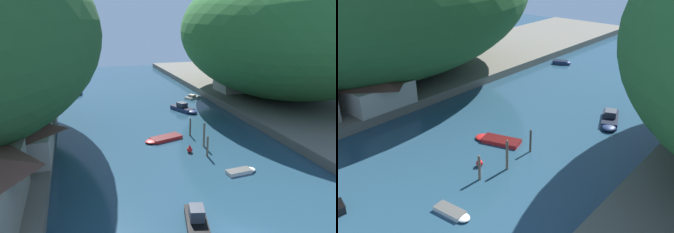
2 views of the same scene
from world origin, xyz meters
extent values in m
plane|color=#234256|center=(0.00, 30.00, 0.00)|extent=(130.00, 130.00, 0.00)
cube|color=#666056|center=(-25.63, 30.00, 0.62)|extent=(22.00, 120.00, 1.25)
cube|color=#B2A899|center=(-18.43, 18.67, 2.78)|extent=(7.87, 8.10, 3.07)
pyramid|color=brown|center=(-18.43, 18.67, 5.28)|extent=(8.50, 8.75, 1.93)
cube|color=silver|center=(4.88, 10.90, 0.18)|extent=(2.84, 1.45, 0.36)
ellipsoid|color=silver|center=(6.25, 11.03, 0.18)|extent=(1.47, 1.26, 0.36)
cube|color=#504E4A|center=(4.88, 10.90, 0.38)|extent=(2.90, 1.47, 0.03)
cube|color=navy|center=(-11.68, 53.72, 0.33)|extent=(3.08, 2.44, 0.65)
ellipsoid|color=navy|center=(-10.44, 54.24, 0.33)|extent=(1.80, 1.84, 0.65)
cube|color=black|center=(-11.68, 53.72, 0.67)|extent=(3.14, 2.48, 0.03)
cube|color=silver|center=(11.93, 44.34, 0.18)|extent=(3.53, 3.06, 0.36)
cube|color=#504E4A|center=(11.93, 44.34, 0.37)|extent=(3.60, 3.12, 0.03)
cube|color=#9E937F|center=(11.85, 44.30, 0.59)|extent=(1.54, 1.63, 0.47)
cube|color=red|center=(0.14, 22.99, 0.20)|extent=(4.65, 3.03, 0.41)
ellipsoid|color=red|center=(-1.92, 22.37, 0.20)|extent=(2.57, 2.32, 0.41)
cube|color=#450A0A|center=(0.14, 22.99, 0.42)|extent=(4.75, 3.09, 0.03)
cube|color=navy|center=(7.01, 36.17, 0.33)|extent=(3.61, 5.07, 0.66)
ellipsoid|color=navy|center=(7.93, 34.01, 0.33)|extent=(2.61, 2.88, 0.66)
cube|color=black|center=(7.01, 36.17, 0.67)|extent=(3.69, 5.17, 0.03)
cube|color=#333842|center=(6.95, 36.30, 1.06)|extent=(1.89, 2.04, 0.81)
cylinder|color=brown|center=(3.36, 16.08, 1.24)|extent=(0.25, 0.25, 2.47)
sphere|color=brown|center=(3.36, 16.08, 2.52)|extent=(0.23, 0.23, 0.23)
cylinder|color=brown|center=(4.18, 19.17, 1.56)|extent=(0.27, 0.27, 3.12)
sphere|color=brown|center=(4.18, 19.17, 3.17)|extent=(0.24, 0.24, 0.24)
cylinder|color=#4C3D2D|center=(3.84, 23.49, 1.25)|extent=(0.23, 0.23, 2.49)
sphere|color=#4C3D2D|center=(3.84, 23.49, 2.54)|extent=(0.20, 0.20, 0.20)
sphere|color=red|center=(1.71, 17.78, 0.35)|extent=(0.70, 0.70, 0.70)
cone|color=red|center=(1.71, 17.78, 0.88)|extent=(0.35, 0.35, 0.35)
cylinder|color=#282D3D|center=(-16.52, 20.53, 1.67)|extent=(0.13, 0.13, 0.85)
cylinder|color=#282D3D|center=(-16.54, 20.71, 1.67)|extent=(0.13, 0.13, 0.85)
cube|color=gold|center=(-16.53, 20.62, 2.41)|extent=(0.26, 0.40, 0.62)
sphere|color=beige|center=(-16.53, 20.62, 2.83)|extent=(0.22, 0.22, 0.22)
camera|label=1|loc=(-11.59, -17.85, 16.32)|focal=35.00mm
camera|label=2|loc=(24.67, -5.26, 20.38)|focal=40.00mm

